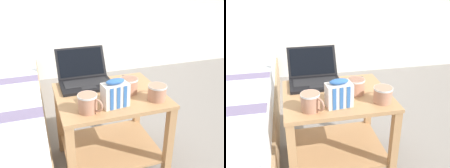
% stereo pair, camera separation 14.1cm
% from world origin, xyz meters
% --- Properties ---
extents(ground_plane, '(8.00, 8.00, 0.00)m').
position_xyz_m(ground_plane, '(0.00, 0.00, 0.00)').
color(ground_plane, gray).
extents(bedside_table, '(0.63, 0.52, 0.51)m').
position_xyz_m(bedside_table, '(0.00, 0.00, 0.33)').
color(bedside_table, tan).
rests_on(bedside_table, ground_plane).
extents(laptop, '(0.33, 0.32, 0.20)m').
position_xyz_m(laptop, '(-0.11, 0.20, 0.56)').
color(laptop, black).
rests_on(laptop, bedside_table).
extents(mug_front_left, '(0.11, 0.14, 0.09)m').
position_xyz_m(mug_front_left, '(0.11, -0.02, 0.57)').
color(mug_front_left, tan).
rests_on(mug_front_left, bedside_table).
extents(mug_front_right, '(0.12, 0.12, 0.10)m').
position_xyz_m(mug_front_right, '(-0.17, -0.16, 0.57)').
color(mug_front_right, tan).
rests_on(mug_front_right, bedside_table).
extents(mug_mid_center, '(0.10, 0.14, 0.09)m').
position_xyz_m(mug_mid_center, '(0.23, -0.15, 0.56)').
color(mug_mid_center, tan).
rests_on(mug_mid_center, bedside_table).
extents(snack_bag, '(0.15, 0.10, 0.16)m').
position_xyz_m(snack_bag, '(-0.02, -0.14, 0.59)').
color(snack_bag, silver).
rests_on(snack_bag, bedside_table).
extents(cell_phone, '(0.12, 0.17, 0.01)m').
position_xyz_m(cell_phone, '(0.16, 0.14, 0.52)').
color(cell_phone, black).
rests_on(cell_phone, bedside_table).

